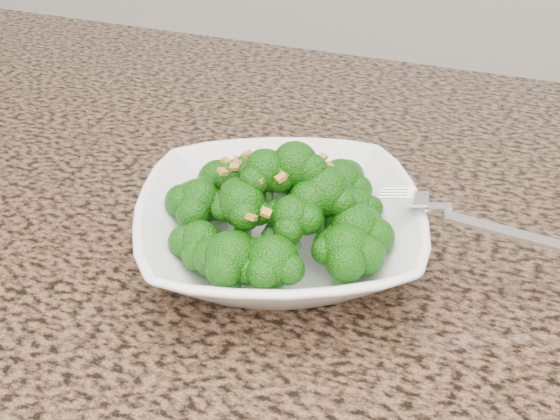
% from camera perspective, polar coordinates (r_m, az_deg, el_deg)
% --- Properties ---
extents(granite_counter, '(1.64, 1.04, 0.03)m').
position_cam_1_polar(granite_counter, '(0.61, -1.84, -6.04)').
color(granite_counter, brown).
rests_on(granite_counter, cabinet).
extents(bowl, '(0.31, 0.31, 0.06)m').
position_cam_1_polar(bowl, '(0.59, 0.00, -1.68)').
color(bowl, white).
rests_on(bowl, granite_counter).
extents(broccoli_pile, '(0.21, 0.21, 0.07)m').
position_cam_1_polar(broccoli_pile, '(0.56, 0.00, 3.94)').
color(broccoli_pile, '#15580A').
rests_on(broccoli_pile, bowl).
extents(garlic_topping, '(0.13, 0.13, 0.01)m').
position_cam_1_polar(garlic_topping, '(0.54, 0.00, 7.68)').
color(garlic_topping, '#C2812F').
rests_on(garlic_topping, broccoli_pile).
extents(fork, '(0.18, 0.06, 0.01)m').
position_cam_1_polar(fork, '(0.57, 13.13, 0.13)').
color(fork, silver).
rests_on(fork, bowl).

